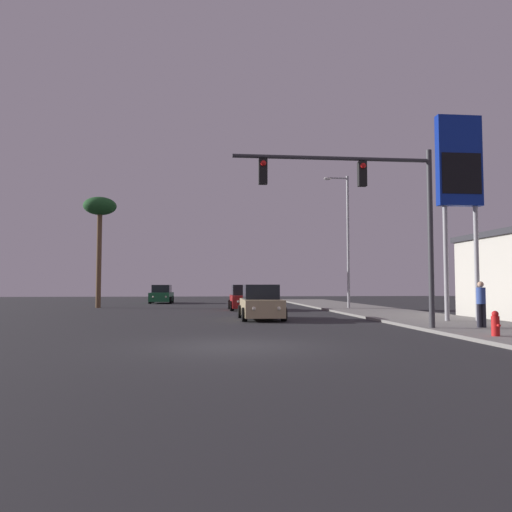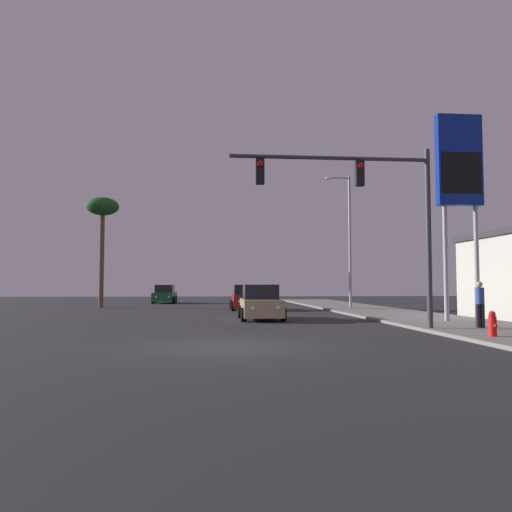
{
  "view_description": "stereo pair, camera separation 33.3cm",
  "coord_description": "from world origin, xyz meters",
  "views": [
    {
      "loc": [
        -0.79,
        -13.59,
        1.65
      ],
      "look_at": [
        1.78,
        11.81,
        3.15
      ],
      "focal_mm": 35.0,
      "sensor_mm": 36.0,
      "label": 1
    },
    {
      "loc": [
        -0.46,
        -13.62,
        1.65
      ],
      "look_at": [
        1.78,
        11.81,
        3.15
      ],
      "focal_mm": 35.0,
      "sensor_mm": 36.0,
      "label": 2
    }
  ],
  "objects": [
    {
      "name": "fire_hydrant",
      "position": [
        7.93,
        0.73,
        0.49
      ],
      "size": [
        0.24,
        0.34,
        0.76
      ],
      "color": "red",
      "rests_on": "sidewalk_right"
    },
    {
      "name": "car_tan",
      "position": [
        1.87,
        10.38,
        0.76
      ],
      "size": [
        2.04,
        4.32,
        1.68
      ],
      "rotation": [
        0.0,
        0.0,
        3.13
      ],
      "color": "tan",
      "rests_on": "ground"
    },
    {
      "name": "car_red",
      "position": [
        1.8,
        19.78,
        0.76
      ],
      "size": [
        2.04,
        4.31,
        1.68
      ],
      "rotation": [
        0.0,
        0.0,
        3.14
      ],
      "color": "maroon",
      "rests_on": "ground"
    },
    {
      "name": "gas_station_sign",
      "position": [
        10.28,
        7.03,
        6.62
      ],
      "size": [
        2.0,
        0.42,
        9.0
      ],
      "color": "#99999E",
      "rests_on": "sidewalk_right"
    },
    {
      "name": "traffic_light_mast",
      "position": [
        5.27,
        3.74,
        4.73
      ],
      "size": [
        7.33,
        0.36,
        6.5
      ],
      "color": "#38383D",
      "rests_on": "sidewalk_right"
    },
    {
      "name": "palm_tree_mid",
      "position": [
        -8.62,
        24.0,
        7.08
      ],
      "size": [
        2.4,
        2.4,
        8.17
      ],
      "color": "brown",
      "rests_on": "ground"
    },
    {
      "name": "ground_plane",
      "position": [
        0.0,
        0.0,
        0.0
      ],
      "size": [
        120.0,
        120.0,
        0.0
      ],
      "primitive_type": "plane",
      "color": "#28282B"
    },
    {
      "name": "pedestrian_on_sidewalk",
      "position": [
        9.19,
        3.68,
        1.03
      ],
      "size": [
        0.34,
        0.32,
        1.67
      ],
      "color": "#23232D",
      "rests_on": "sidewalk_right"
    },
    {
      "name": "street_lamp",
      "position": [
        8.71,
        19.38,
        5.12
      ],
      "size": [
        1.74,
        0.24,
        9.0
      ],
      "color": "#99999E",
      "rests_on": "sidewalk_right"
    },
    {
      "name": "car_green",
      "position": [
        -4.81,
        32.96,
        0.76
      ],
      "size": [
        2.04,
        4.34,
        1.68
      ],
      "rotation": [
        0.0,
        0.0,
        3.1
      ],
      "color": "#195933",
      "rests_on": "ground"
    },
    {
      "name": "sidewalk_right",
      "position": [
        9.5,
        10.0,
        0.06
      ],
      "size": [
        5.0,
        60.0,
        0.12
      ],
      "color": "gray",
      "rests_on": "ground"
    }
  ]
}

